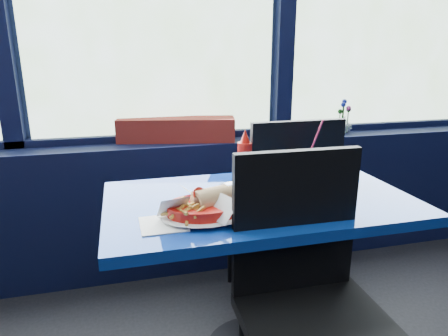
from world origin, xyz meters
TOP-DOWN VIEW (x-y plane):
  - window_sill at (0.00, 2.87)m, footprint 5.00×0.26m
  - near_table at (0.30, 2.00)m, footprint 1.20×0.70m
  - chair_near_front at (0.34, 1.60)m, footprint 0.46×0.47m
  - chair_near_back at (0.54, 2.31)m, footprint 0.46×0.47m
  - planter_box at (0.10, 2.90)m, footprint 0.70×0.30m
  - flower_vase at (1.18, 2.87)m, footprint 0.11×0.11m
  - food_basket at (0.06, 1.87)m, footprint 0.30×0.30m
  - ketchup_bottle at (0.30, 2.19)m, footprint 0.06×0.06m
  - soda_cup at (0.55, 2.07)m, footprint 0.09×0.09m
  - napkin at (-0.10, 1.83)m, footprint 0.16×0.16m

SIDE VIEW (x-z plane):
  - window_sill at x=0.00m, z-range 0.00..0.80m
  - near_table at x=0.30m, z-range 0.19..0.94m
  - chair_near_front at x=0.34m, z-range 0.08..1.08m
  - chair_near_back at x=0.54m, z-range 0.08..1.09m
  - napkin at x=-0.10m, z-range 0.75..0.75m
  - food_basket at x=0.06m, z-range 0.74..0.84m
  - soda_cup at x=0.55m, z-range 0.68..0.97m
  - ketchup_bottle at x=0.30m, z-range 0.74..0.98m
  - flower_vase at x=1.18m, z-range 0.76..0.97m
  - planter_box at x=0.10m, z-range 0.80..0.94m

